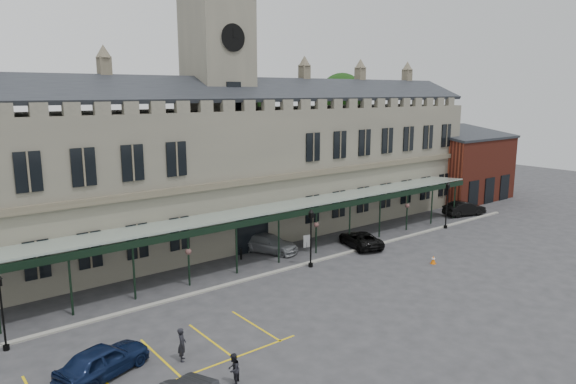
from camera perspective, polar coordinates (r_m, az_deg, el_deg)
ground at (r=36.72m, az=5.92°, el=-10.66°), size 140.00×140.00×0.00m
station_building at (r=47.33m, az=-7.47°, el=2.37°), size 60.00×10.36×17.30m
clock_tower at (r=46.88m, az=-7.73°, el=10.43°), size 5.60×5.60×24.80m
canopy at (r=41.31m, az=-1.26°, el=-4.59°), size 50.00×4.10×4.30m
brick_annex at (r=69.54m, az=18.77°, el=2.72°), size 12.40×8.36×9.23m
kerb at (r=40.55m, az=0.44°, el=-8.37°), size 60.00×0.40×0.12m
parking_markings at (r=28.33m, az=-13.58°, el=-17.86°), size 16.00×6.00×0.01m
tree_behind_mid at (r=58.75m, az=-5.47°, el=10.30°), size 6.00×6.00×16.00m
tree_behind_right at (r=68.78m, az=5.98°, el=10.40°), size 6.00×6.00×16.00m
lamp_post_left at (r=31.42m, az=-29.23°, el=-10.95°), size 0.40×0.40×4.28m
lamp_post_mid at (r=40.07m, az=2.56°, el=-4.54°), size 0.44×0.44×4.69m
lamp_post_right at (r=53.76m, az=17.25°, el=-0.94°), size 0.45×0.45×4.77m
traffic_cone at (r=43.05m, az=15.84°, el=-7.26°), size 0.42×0.42×0.67m
sign_board at (r=45.61m, az=2.08°, el=-5.50°), size 0.66×0.15×1.13m
bollard_left at (r=42.60m, az=-5.24°, el=-6.88°), size 0.16×0.16×0.92m
bollard_right at (r=47.42m, az=3.12°, el=-4.98°), size 0.16×0.16×0.92m
car_left_a at (r=27.60m, az=-19.88°, el=-17.18°), size 5.07×3.34×1.61m
car_taxi at (r=44.30m, az=-2.21°, el=-5.71°), size 4.30×5.71×1.54m
car_van at (r=46.18m, az=8.03°, el=-5.21°), size 3.69×5.48×1.40m
car_right_b at (r=60.35m, az=19.00°, el=-1.74°), size 5.13×2.93×1.60m
person_a at (r=27.85m, az=-11.70°, el=-16.24°), size 0.67×0.77×1.78m
person_b at (r=25.61m, az=-6.08°, el=-18.98°), size 0.94×0.91×1.52m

